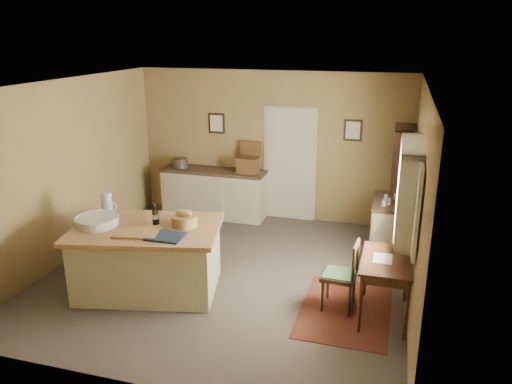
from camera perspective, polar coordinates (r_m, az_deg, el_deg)
ground at (r=7.33m, az=-3.24°, el=-9.28°), size 5.00×5.00×0.00m
wall_back at (r=9.13m, az=1.78°, el=5.28°), size 5.00×0.10×2.70m
wall_front at (r=4.69m, az=-13.68°, el=-7.78°), size 5.00×0.10×2.70m
wall_left at (r=7.98m, az=-20.64°, el=2.26°), size 0.10×5.00×2.70m
wall_right at (r=6.46m, az=17.97°, el=-0.97°), size 0.10×5.00×2.70m
ceiling at (r=6.55m, az=-3.66°, el=12.23°), size 5.00×5.00×0.00m
door at (r=9.10m, az=3.86°, el=3.29°), size 0.97×0.06×2.11m
framed_prints at (r=8.99m, az=3.01°, el=7.47°), size 2.82×0.02×0.38m
window at (r=6.21m, az=17.48°, el=0.26°), size 0.25×1.99×1.12m
work_island at (r=6.86m, az=-12.33°, el=-7.22°), size 2.14×1.63×1.20m
sideboard at (r=9.38m, az=-4.77°, el=0.07°), size 1.96×0.56×1.18m
rug at (r=6.54m, az=10.18°, el=-13.11°), size 1.11×1.61×0.01m
writing_desk at (r=6.21m, az=14.68°, el=-8.20°), size 0.59×0.97×0.82m
desk_chair at (r=6.37m, az=9.49°, el=-9.41°), size 0.44×0.44×0.89m
right_cabinet at (r=7.97m, az=15.03°, el=-3.97°), size 0.55×0.99×0.99m
shelving_unit at (r=8.46m, az=16.45°, el=0.70°), size 0.32×0.85×1.90m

